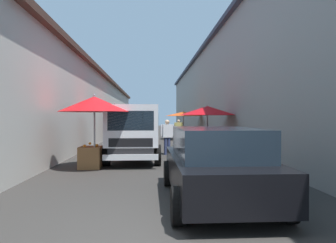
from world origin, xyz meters
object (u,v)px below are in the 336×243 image
at_px(fruit_stall_far_left, 183,117).
at_px(parked_scooter, 197,138).
at_px(fruit_stall_far_right, 131,116).
at_px(vendor_in_shade, 179,129).
at_px(vendor_by_crates, 167,135).
at_px(hatchback_car, 215,164).
at_px(delivery_truck, 133,134).
at_px(fruit_stall_near_right, 207,114).
at_px(fruit_stall_near_left, 94,111).
at_px(fruit_stall_mid_lane, 115,115).

relative_size(fruit_stall_far_left, parked_scooter, 1.65).
distance_m(fruit_stall_far_right, vendor_in_shade, 3.59).
xyz_separation_m(fruit_stall_far_right, vendor_by_crates, (-6.73, -2.07, -0.90)).
bearing_deg(fruit_stall_far_left, hatchback_car, 175.95).
bearing_deg(delivery_truck, hatchback_car, -159.33).
height_order(hatchback_car, vendor_in_shade, vendor_in_shade).
relative_size(fruit_stall_near_right, parked_scooter, 1.59).
bearing_deg(fruit_stall_far_right, vendor_by_crates, -162.94).
relative_size(vendor_by_crates, vendor_in_shade, 1.03).
bearing_deg(fruit_stall_near_right, parked_scooter, -1.96).
distance_m(fruit_stall_near_right, vendor_in_shade, 7.19).
bearing_deg(fruit_stall_near_left, fruit_stall_far_right, -2.72).
distance_m(fruit_stall_near_right, vendor_by_crates, 2.23).
height_order(fruit_stall_far_right, parked_scooter, fruit_stall_far_right).
height_order(fruit_stall_near_right, vendor_in_shade, fruit_stall_near_right).
relative_size(fruit_stall_mid_lane, delivery_truck, 0.48).
bearing_deg(fruit_stall_near_right, fruit_stall_far_left, 1.43).
bearing_deg(fruit_stall_far_right, hatchback_car, -169.50).
distance_m(fruit_stall_far_left, fruit_stall_near_right, 8.41).
height_order(fruit_stall_far_right, vendor_in_shade, fruit_stall_far_right).
bearing_deg(parked_scooter, fruit_stall_near_left, 150.44).
height_order(hatchback_car, parked_scooter, hatchback_car).
bearing_deg(fruit_stall_near_right, delivery_truck, 131.60).
distance_m(delivery_truck, vendor_in_shade, 10.36).
bearing_deg(fruit_stall_near_right, vendor_by_crates, 108.86).
relative_size(delivery_truck, vendor_by_crates, 3.16).
bearing_deg(fruit_stall_far_right, delivery_truck, -175.60).
relative_size(fruit_stall_mid_lane, fruit_stall_far_right, 1.01).
height_order(fruit_stall_near_left, parked_scooter, fruit_stall_near_left).
xyz_separation_m(fruit_stall_far_left, fruit_stall_far_right, (-2.33, 3.77, 0.10)).
bearing_deg(fruit_stall_mid_lane, parked_scooter, -51.72).
bearing_deg(vendor_in_shade, hatchback_car, 177.35).
bearing_deg(fruit_stall_far_left, fruit_stall_near_right, -178.57).
relative_size(fruit_stall_near_left, vendor_in_shade, 1.59).
bearing_deg(fruit_stall_near_left, delivery_truck, -42.99).
xyz_separation_m(hatchback_car, vendor_in_shade, (15.10, -0.70, 0.12)).
distance_m(fruit_stall_near_left, hatchback_car, 5.05).
relative_size(fruit_stall_far_right, parked_scooter, 1.39).
xyz_separation_m(hatchback_car, parked_scooter, (11.94, -1.51, -0.29)).
bearing_deg(fruit_stall_far_right, parked_scooter, -117.50).
bearing_deg(hatchback_car, delivery_truck, 20.67).
bearing_deg(fruit_stall_near_left, fruit_stall_near_right, -46.87).
height_order(vendor_by_crates, parked_scooter, vendor_by_crates).
bearing_deg(delivery_truck, vendor_in_shade, -14.63).
xyz_separation_m(fruit_stall_near_right, fruit_stall_mid_lane, (0.40, 4.35, -0.03)).
bearing_deg(vendor_by_crates, parked_scooter, -24.10).
height_order(fruit_stall_far_right, hatchback_car, fruit_stall_far_right).
xyz_separation_m(hatchback_car, delivery_truck, (5.08, 1.92, 0.30)).
height_order(fruit_stall_far_left, vendor_in_shade, fruit_stall_far_left).
relative_size(hatchback_car, vendor_in_shade, 2.59).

